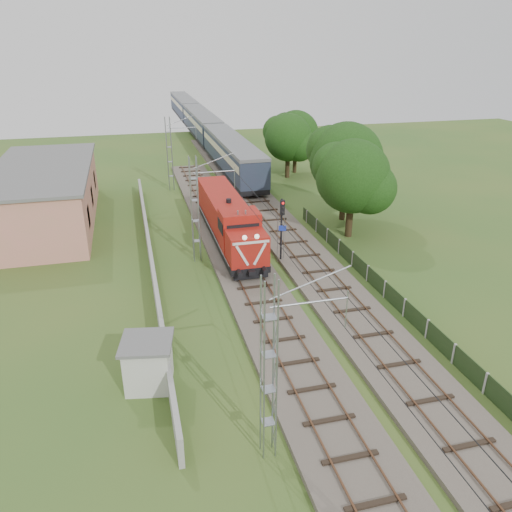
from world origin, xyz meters
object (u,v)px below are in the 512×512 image
object	(u,v)px
locomotive	(228,219)
coach_rake	(202,123)
signal_post	(282,220)
relay_hut	(148,363)

from	to	relation	value
locomotive	coach_rake	size ratio (longest dim) A/B	0.22
locomotive	coach_rake	distance (m)	47.28
signal_post	relay_hut	size ratio (longest dim) A/B	1.79
locomotive	coach_rake	world-z (taller)	locomotive
relay_hut	locomotive	bearing A→B (deg)	66.68
locomotive	coach_rake	xyz separation A→B (m)	(5.00, 47.01, 0.56)
locomotive	signal_post	distance (m)	5.95
locomotive	coach_rake	bearing A→B (deg)	83.93
locomotive	signal_post	xyz separation A→B (m)	(3.04, -4.94, 1.33)
signal_post	relay_hut	xyz separation A→B (m)	(-10.44, -12.22, -2.20)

